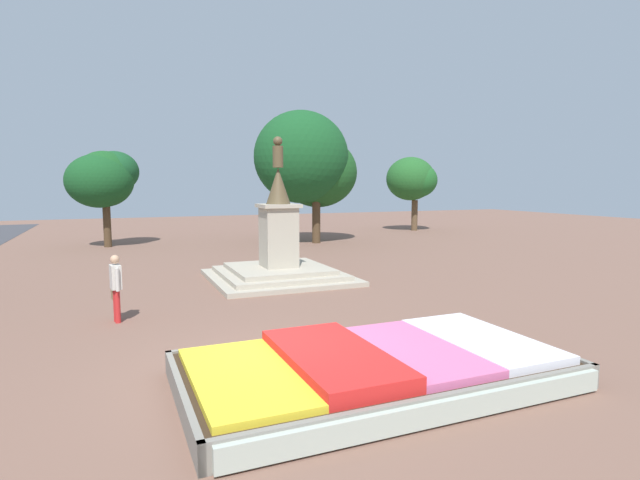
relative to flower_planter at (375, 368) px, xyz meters
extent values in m
plane|color=brown|center=(-1.52, 1.17, -0.25)|extent=(88.96, 88.96, 0.00)
cube|color=#38281C|center=(0.01, 0.06, -0.07)|extent=(6.16, 3.24, 0.36)
cube|color=gray|center=(0.02, -1.59, -0.05)|extent=(6.34, 0.14, 0.40)
cube|color=gray|center=(0.00, 1.71, -0.05)|extent=(6.34, 0.14, 0.40)
cube|color=gray|center=(-3.11, 0.04, -0.05)|extent=(0.12, 3.41, 0.40)
cube|color=gray|center=(3.13, 0.08, -0.05)|extent=(0.12, 3.41, 0.40)
cube|color=yellow|center=(-2.22, 0.05, 0.16)|extent=(1.50, 3.01, 0.11)
cube|color=red|center=(-0.73, 0.06, 0.24)|extent=(1.50, 3.01, 0.26)
cube|color=#D86699|center=(0.75, 0.06, 0.17)|extent=(1.50, 3.01, 0.13)
cube|color=white|center=(2.24, 0.07, 0.18)|extent=(1.50, 3.01, 0.14)
cube|color=#B2BCAD|center=(0.02, -1.64, -0.05)|extent=(6.03, 0.23, 0.33)
cube|color=#B0A691|center=(1.31, 9.21, -0.17)|extent=(4.60, 4.60, 0.15)
cube|color=#B1A793|center=(1.31, 9.21, -0.02)|extent=(3.89, 3.89, 0.15)
cube|color=#B0A591|center=(1.31, 9.21, 0.13)|extent=(3.19, 3.19, 0.15)
cube|color=#B2A893|center=(1.31, 9.21, 1.22)|extent=(1.11, 1.11, 2.03)
cube|color=#B2A893|center=(1.31, 9.21, 2.30)|extent=(1.31, 1.31, 0.12)
cone|color=brown|center=(1.31, 9.21, 2.98)|extent=(0.83, 0.83, 1.23)
cylinder|color=brown|center=(1.31, 9.21, 3.95)|extent=(0.35, 0.35, 0.72)
sphere|color=brown|center=(1.31, 9.21, 4.47)|extent=(0.31, 0.31, 0.31)
cylinder|color=brown|center=(1.40, 9.41, 4.10)|extent=(0.34, 0.60, 0.46)
cylinder|color=red|center=(-3.90, 5.50, 0.15)|extent=(0.13, 0.13, 0.81)
cylinder|color=red|center=(-3.92, 5.67, 0.15)|extent=(0.13, 0.13, 0.81)
cube|color=beige|center=(-3.91, 5.58, 0.84)|extent=(0.28, 0.41, 0.57)
cylinder|color=beige|center=(-3.87, 5.35, 0.81)|extent=(0.09, 0.09, 0.54)
cylinder|color=beige|center=(-3.95, 5.82, 0.81)|extent=(0.09, 0.09, 0.54)
sphere|color=tan|center=(-3.91, 5.58, 1.26)|extent=(0.21, 0.21, 0.21)
cube|color=olive|center=(-3.96, 5.88, 0.35)|extent=(0.16, 0.29, 0.22)
cylinder|color=#4C3823|center=(6.60, 18.79, 0.93)|extent=(0.46, 0.46, 2.36)
ellipsoid|color=#174D23|center=(5.86, 19.14, 4.53)|extent=(5.29, 4.83, 5.09)
ellipsoid|color=#1C4F20|center=(7.08, 19.69, 3.72)|extent=(4.49, 4.39, 4.01)
cylinder|color=#4C3823|center=(-4.21, 21.35, 0.97)|extent=(0.39, 0.39, 2.45)
ellipsoid|color=#194F20|center=(-4.24, 21.43, 3.31)|extent=(2.98, 2.56, 2.90)
ellipsoid|color=#174B21|center=(-4.49, 21.29, 3.21)|extent=(3.33, 2.86, 2.78)
ellipsoid|color=#174A24|center=(-3.73, 21.84, 3.71)|extent=(2.49, 2.69, 2.16)
cylinder|color=brown|center=(16.00, 23.24, 0.83)|extent=(0.44, 0.44, 2.17)
ellipsoid|color=#235B26|center=(16.28, 23.85, 3.12)|extent=(2.96, 2.80, 2.23)
ellipsoid|color=#205E26|center=(15.98, 22.92, 3.33)|extent=(2.85, 2.51, 2.44)
ellipsoid|color=#225B25|center=(15.63, 23.28, 3.43)|extent=(3.47, 3.22, 3.05)
camera|label=1|loc=(-3.90, -7.01, 3.02)|focal=28.00mm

